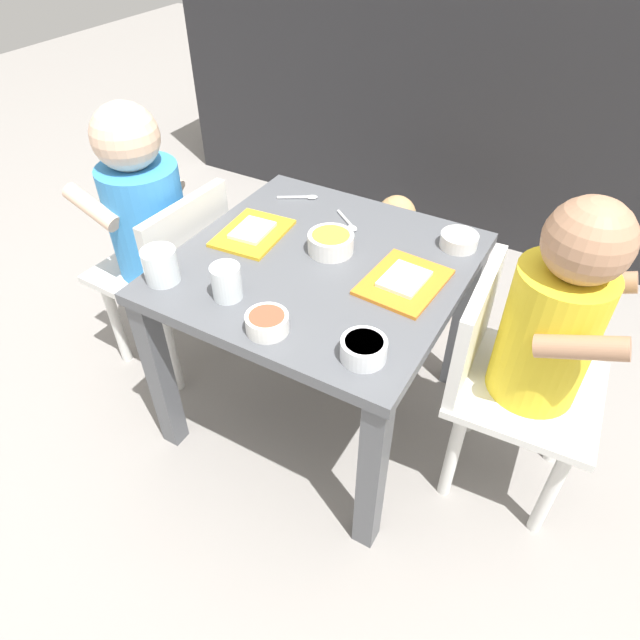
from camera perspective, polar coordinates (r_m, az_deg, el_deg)
ground_plane at (r=1.47m, az=0.00°, el=-8.83°), size 7.00×7.00×0.00m
kitchen_cabinet_back at (r=2.15m, az=17.04°, el=22.20°), size 2.33×0.39×0.98m
dining_table at (r=1.21m, az=0.00°, el=2.99°), size 0.58×0.58×0.46m
seated_child_left at (r=1.40m, az=-17.17°, el=10.14°), size 0.29×0.29×0.71m
seated_child_right at (r=1.09m, az=22.00°, el=-0.92°), size 0.30×0.30×0.72m
dog at (r=1.73m, az=11.11°, el=7.42°), size 0.40×0.27×0.29m
food_tray_left at (r=1.25m, az=-6.94°, el=8.91°), size 0.14×0.18×0.02m
food_tray_right at (r=1.11m, az=8.62°, el=3.95°), size 0.15×0.19×0.02m
water_cup_left at (r=1.13m, az=-16.00°, el=5.22°), size 0.07×0.07×0.07m
water_cup_right at (r=1.06m, az=-9.55°, el=3.66°), size 0.06×0.06×0.07m
veggie_bowl_near at (r=1.18m, az=1.10°, el=7.99°), size 0.10×0.10×0.04m
cereal_bowl_right_side at (r=1.23m, az=14.09°, el=7.98°), size 0.08×0.08×0.03m
cereal_bowl_left_side at (r=0.98m, az=-5.45°, el=-0.24°), size 0.08×0.08×0.03m
veggie_bowl_far at (r=0.93m, az=4.50°, el=-2.96°), size 0.08×0.08×0.04m
spoon_by_left_tray at (r=1.28m, az=2.99°, el=9.90°), size 0.09×0.07×0.01m
spoon_by_right_tray at (r=1.39m, az=-1.88°, el=12.50°), size 0.09×0.06×0.01m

